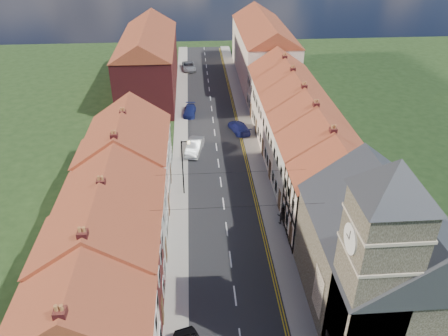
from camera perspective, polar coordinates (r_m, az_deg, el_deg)
The scene contains 23 objects.
road at distance 53.60m, azimuth -1.00°, elevation 2.77°, with size 7.00×90.00×0.02m, color black.
pavement_left at distance 53.55m, azimuth -5.71°, elevation 2.64°, with size 1.80×90.00×0.12m, color #A89F99.
pavement_right at distance 53.97m, azimuth 3.68°, elevation 2.97°, with size 1.80×90.00×0.12m, color #A89F99.
church at distance 30.63m, azimuth 20.13°, elevation -10.60°, with size 11.25×14.25×15.20m.
cottage_r_tudor at distance 38.29m, azimuth 14.52°, elevation -3.09°, with size 8.30×5.20×9.00m.
cottage_r_white_near at distance 42.65m, azimuth 12.48°, elevation 0.94°, with size 8.30×6.00×9.00m.
cottage_r_cream_mid at distance 47.22m, azimuth 10.80°, elevation 4.20°, with size 8.30×5.20×9.00m.
cottage_r_pink at distance 51.95m, azimuth 9.40°, elevation 6.87°, with size 8.30×6.00×9.00m.
cottage_r_white_far at distance 56.80m, azimuth 8.23°, elevation 9.09°, with size 8.30×5.20×9.00m.
cottage_r_cream_far at distance 61.75m, azimuth 7.23°, elevation 10.94°, with size 8.30×6.00×9.00m.
cottage_l_brick_near at distance 27.71m, azimuth -17.85°, elevation -19.95°, with size 8.30×5.70×8.80m.
cottage_l_cream at distance 31.50m, azimuth -15.82°, elevation -11.66°, with size 8.30×6.30×9.10m.
cottage_l_white at distance 36.49m, azimuth -14.14°, elevation -5.08°, with size 8.30×6.90×8.80m.
cottage_l_brick_mid at distance 41.46m, azimuth -13.00°, elevation 0.03°, with size 8.30×5.70×9.10m.
cottage_l_pink at distance 46.56m, azimuth -12.11°, elevation 3.50°, with size 8.30×6.30×8.80m.
block_right_far at distance 75.87m, azimuth 5.11°, elevation 15.47°, with size 8.30×24.20×10.50m.
block_left_far at distance 70.46m, azimuth -9.83°, elevation 13.95°, with size 8.30×24.20×10.50m.
lamppost at distance 43.11m, azimuth -5.32°, elevation 0.50°, with size 0.88×0.15×6.00m.
car_mid at distance 52.20m, azimuth -3.86°, elevation 2.82°, with size 1.61×4.62×1.52m, color #B2B7BA.
car_far at distance 62.35m, azimuth -4.51°, elevation 7.45°, with size 1.64×4.04×1.17m, color navy.
car_distant at distance 81.11m, azimuth -4.60°, elevation 13.10°, with size 2.25×4.89×1.36m, color #ABAFB3.
pedestrian_right at distance 40.56m, azimuth 7.55°, elevation -6.15°, with size 0.85×0.66×1.74m, color black.
car_far_b at distance 57.11m, azimuth 1.98°, elevation 5.34°, with size 1.86×4.59×1.33m, color navy.
Camera 1 is at (-2.55, -17.26, 25.18)m, focal length 35.00 mm.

